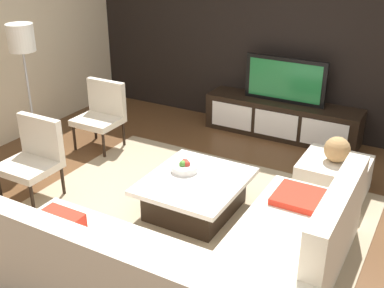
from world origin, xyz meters
TOP-DOWN VIEW (x-y plane):
  - ground_plane at (0.00, 0.00)m, footprint 14.00×14.00m
  - feature_wall_back at (0.00, 2.70)m, footprint 6.40×0.12m
  - area_rug at (-0.10, 0.00)m, footprint 3.39×2.72m
  - media_console at (-0.00, 2.40)m, footprint 2.13×0.50m
  - television at (0.00, 2.40)m, footprint 1.11×0.06m
  - sectional_couch at (0.51, -0.92)m, footprint 2.49×2.27m
  - coffee_table at (-0.10, 0.10)m, footprint 0.95×1.07m
  - accent_chair_near at (-1.76, -0.43)m, footprint 0.56×0.52m
  - floor_lamp at (-2.53, 0.30)m, footprint 0.31×0.31m
  - ottoman at (1.03, 1.15)m, footprint 0.70×0.70m
  - fruit_bowl at (-0.28, 0.20)m, footprint 0.28×0.28m
  - accent_chair_far at (-1.95, 0.94)m, footprint 0.56×0.50m
  - decorative_ball at (1.03, 1.15)m, footprint 0.28×0.28m

SIDE VIEW (x-z plane):
  - ground_plane at x=0.00m, z-range 0.00..0.00m
  - area_rug at x=-0.10m, z-range 0.00..0.01m
  - ottoman at x=1.03m, z-range 0.00..0.40m
  - coffee_table at x=-0.10m, z-range 0.01..0.39m
  - media_console at x=0.00m, z-range 0.00..0.50m
  - sectional_couch at x=0.51m, z-range -0.13..0.68m
  - fruit_bowl at x=-0.28m, z-range 0.36..0.49m
  - accent_chair_near at x=-1.76m, z-range 0.05..0.92m
  - accent_chair_far at x=-1.95m, z-range 0.06..0.93m
  - decorative_ball at x=1.03m, z-range 0.40..0.68m
  - television at x=0.00m, z-range 0.50..1.11m
  - floor_lamp at x=-2.53m, z-range 0.56..2.22m
  - feature_wall_back at x=0.00m, z-range 0.00..2.80m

